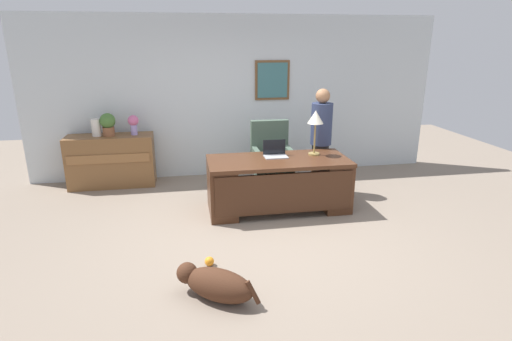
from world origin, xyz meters
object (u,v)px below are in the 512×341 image
object	(u,v)px
credenza	(112,161)
vase_empty	(96,128)
vase_with_flowers	(133,123)
dog_toy_ball	(209,261)
potted_plant	(108,123)
desk_lamp	(315,120)
desk	(279,182)
armchair	(271,159)
laptop	(275,152)
person_standing	(321,141)
dog_lying	(215,284)

from	to	relation	value
credenza	vase_empty	world-z (taller)	vase_empty
vase_with_flowers	dog_toy_ball	xyz separation A→B (m)	(0.99, -2.83, -0.98)
potted_plant	desk_lamp	bearing A→B (deg)	-23.59
desk	vase_empty	xyz separation A→B (m)	(-2.62, 1.47, 0.57)
desk	armchair	distance (m)	0.90
laptop	dog_toy_ball	bearing A→B (deg)	-124.27
person_standing	laptop	distance (m)	0.91
armchair	laptop	world-z (taller)	armchair
desk_lamp	vase_with_flowers	world-z (taller)	desk_lamp
dog_lying	credenza	bearing A→B (deg)	112.35
desk	vase_with_flowers	bearing A→B (deg)	144.33
desk_lamp	vase_empty	world-z (taller)	desk_lamp
desk_lamp	dog_toy_ball	xyz separation A→B (m)	(-1.61, -1.52, -1.18)
desk	person_standing	size ratio (longest dim) A/B	1.20
person_standing	vase_with_flowers	world-z (taller)	person_standing
laptop	potted_plant	size ratio (longest dim) A/B	0.89
dog_lying	dog_toy_ball	distance (m)	0.60
credenza	laptop	distance (m)	2.77
potted_plant	person_standing	bearing A→B (deg)	-15.19
vase_empty	dog_toy_ball	world-z (taller)	vase_empty
laptop	vase_with_flowers	distance (m)	2.42
potted_plant	dog_toy_ball	xyz separation A→B (m)	(1.38, -2.83, -0.98)
dog_lying	dog_toy_ball	bearing A→B (deg)	91.96
armchair	laptop	size ratio (longest dim) A/B	3.37
person_standing	vase_empty	bearing A→B (deg)	165.59
laptop	armchair	bearing A→B (deg)	81.98
dog_lying	vase_empty	xyz separation A→B (m)	(-1.58, 3.41, 0.82)
credenza	vase_empty	size ratio (longest dim) A/B	4.94
armchair	dog_lying	distance (m)	3.07
dog_lying	desk_lamp	size ratio (longest dim) A/B	1.19
credenza	dog_lying	bearing A→B (deg)	-67.65
credenza	potted_plant	size ratio (longest dim) A/B	3.75
desk	credenza	world-z (taller)	credenza
desk	laptop	world-z (taller)	laptop
armchair	vase_empty	bearing A→B (deg)	167.89
vase_with_flowers	desk	bearing A→B (deg)	-35.67
potted_plant	credenza	bearing A→B (deg)	-167.53
vase_with_flowers	laptop	bearing A→B (deg)	-32.49
laptop	desk_lamp	xyz separation A→B (m)	(0.57, -0.01, 0.44)
dog_lying	vase_empty	bearing A→B (deg)	114.84
vase_with_flowers	dog_toy_ball	distance (m)	3.15
person_standing	desk_lamp	size ratio (longest dim) A/B	2.55
person_standing	credenza	bearing A→B (deg)	164.86
credenza	person_standing	distance (m)	3.37
armchair	desk	bearing A→B (deg)	-95.48
desk	person_standing	world-z (taller)	person_standing
desk	credenza	bearing A→B (deg)	149.00
credenza	dog_lying	xyz separation A→B (m)	(1.40, -3.41, -0.26)
vase_with_flowers	armchair	bearing A→B (deg)	-15.23
desk	desk_lamp	bearing A→B (deg)	16.68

